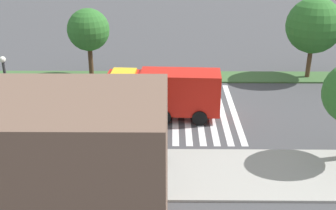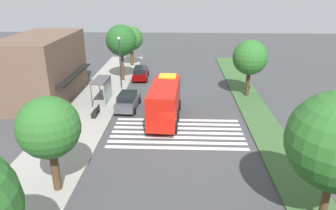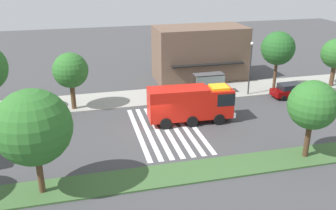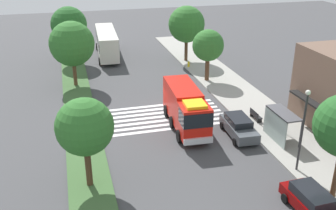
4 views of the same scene
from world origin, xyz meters
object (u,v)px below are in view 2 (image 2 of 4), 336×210
at_px(fire_truck, 165,99).
at_px(bench_near_shelter, 96,111).
at_px(sidewalk_tree_far_east, 131,39).
at_px(parked_car_west, 128,101).
at_px(sidewalk_tree_west, 49,128).
at_px(median_tree_center, 250,58).
at_px(street_lamp, 120,59).
at_px(bus_stop_shelter, 104,86).
at_px(parked_car_mid, 141,73).
at_px(sidewalk_tree_east, 121,41).

height_order(fire_truck, bench_near_shelter, fire_truck).
bearing_deg(sidewalk_tree_far_east, bench_near_shelter, 178.44).
bearing_deg(fire_truck, parked_car_west, 60.36).
xyz_separation_m(sidewalk_tree_west, median_tree_center, (17.99, -15.15, 0.22)).
bearing_deg(street_lamp, fire_truck, -146.72).
height_order(bus_stop_shelter, median_tree_center, median_tree_center).
distance_m(parked_car_mid, sidewalk_tree_west, 24.91).
relative_size(street_lamp, sidewalk_tree_west, 1.03).
relative_size(sidewalk_tree_east, median_tree_center, 1.14).
relative_size(street_lamp, sidewalk_tree_east, 0.87).
xyz_separation_m(parked_car_mid, bus_stop_shelter, (-9.06, 2.76, 1.03)).
xyz_separation_m(fire_truck, median_tree_center, (6.72, -9.01, 2.50)).
bearing_deg(street_lamp, median_tree_center, -97.84).
distance_m(fire_truck, street_lamp, 10.61).
relative_size(fire_truck, parked_car_mid, 1.78).
relative_size(fire_truck, median_tree_center, 1.34).
bearing_deg(fire_truck, sidewalk_tree_far_east, 19.72).
bearing_deg(median_tree_center, street_lamp, 82.16).
bearing_deg(sidewalk_tree_far_east, street_lamp, -178.03).
height_order(parked_car_west, median_tree_center, median_tree_center).
distance_m(fire_truck, sidewalk_tree_far_east, 21.37).
bearing_deg(parked_car_west, parked_car_mid, 2.51).
height_order(street_lamp, median_tree_center, median_tree_center).
xyz_separation_m(bus_stop_shelter, sidewalk_tree_east, (8.08, -0.56, 3.45)).
bearing_deg(street_lamp, parked_car_mid, -21.62).
height_order(parked_car_mid, median_tree_center, median_tree_center).
bearing_deg(bus_stop_shelter, sidewalk_tree_east, -3.97).
xyz_separation_m(sidewalk_tree_west, sidewalk_tree_far_east, (31.63, 0.00, -0.07)).
bearing_deg(bench_near_shelter, fire_truck, -91.96).
distance_m(bus_stop_shelter, bench_near_shelter, 4.20).
distance_m(street_lamp, sidewalk_tree_west, 20.03).
distance_m(bench_near_shelter, sidewalk_tree_east, 12.99).
xyz_separation_m(street_lamp, sidewalk_tree_far_east, (11.60, 0.40, 0.43)).
bearing_deg(street_lamp, sidewalk_tree_west, 178.86).
height_order(parked_car_mid, sidewalk_tree_west, sidewalk_tree_west).
bearing_deg(parked_car_west, median_tree_center, -69.52).
distance_m(sidewalk_tree_west, sidewalk_tree_east, 23.61).
height_order(parked_car_west, street_lamp, street_lamp).
distance_m(bus_stop_shelter, median_tree_center, 16.13).
height_order(bus_stop_shelter, sidewalk_tree_far_east, sidewalk_tree_far_east).
relative_size(parked_car_mid, median_tree_center, 0.76).
height_order(bus_stop_shelter, sidewalk_tree_west, sidewalk_tree_west).
bearing_deg(sidewalk_tree_west, bus_stop_shelter, 2.07).
relative_size(parked_car_west, bus_stop_shelter, 1.37).
xyz_separation_m(bus_stop_shelter, bench_near_shelter, (-4.00, -0.01, -1.30)).
bearing_deg(bus_stop_shelter, parked_car_mid, -16.95).
bearing_deg(median_tree_center, parked_car_mid, 63.07).
relative_size(bench_near_shelter, sidewalk_tree_far_east, 0.27).
bearing_deg(sidewalk_tree_west, parked_car_west, -9.05).
bearing_deg(sidewalk_tree_east, bench_near_shelter, 177.40).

